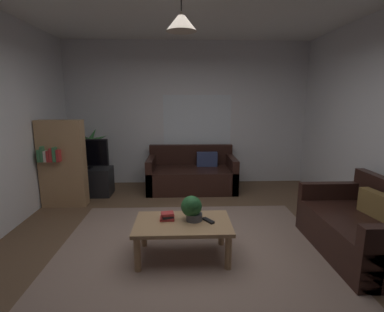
{
  "coord_description": "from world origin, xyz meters",
  "views": [
    {
      "loc": [
        -0.13,
        -3.07,
        1.73
      ],
      "look_at": [
        0.0,
        0.3,
        1.05
      ],
      "focal_mm": 26.78,
      "sensor_mm": 36.0,
      "label": 1
    }
  ],
  "objects_px": {
    "potted_plant_on_table": "(192,207)",
    "bookshelf_corner": "(62,164)",
    "book_on_table_0": "(167,218)",
    "tv": "(84,154)",
    "book_on_table_1": "(168,216)",
    "pendant_lamp": "(181,21)",
    "book_on_table_2": "(167,214)",
    "coffee_table": "(183,228)",
    "remote_on_table_0": "(208,221)",
    "potted_palm_corner": "(90,163)",
    "couch_under_window": "(192,176)",
    "tv_stand": "(87,182)",
    "couch_right_side": "(363,231)"
  },
  "relations": [
    {
      "from": "potted_palm_corner",
      "to": "pendant_lamp",
      "type": "relative_size",
      "value": 2.55
    },
    {
      "from": "book_on_table_0",
      "to": "potted_palm_corner",
      "type": "bearing_deg",
      "value": 122.79
    },
    {
      "from": "coffee_table",
      "to": "remote_on_table_0",
      "type": "relative_size",
      "value": 6.52
    },
    {
      "from": "book_on_table_0",
      "to": "remote_on_table_0",
      "type": "height_order",
      "value": "book_on_table_0"
    },
    {
      "from": "book_on_table_0",
      "to": "tv",
      "type": "height_order",
      "value": "tv"
    },
    {
      "from": "coffee_table",
      "to": "tv",
      "type": "xyz_separation_m",
      "value": [
        -1.73,
        2.13,
        0.42
      ]
    },
    {
      "from": "tv_stand",
      "to": "bookshelf_corner",
      "type": "height_order",
      "value": "bookshelf_corner"
    },
    {
      "from": "potted_plant_on_table",
      "to": "bookshelf_corner",
      "type": "distance_m",
      "value": 2.57
    },
    {
      "from": "book_on_table_2",
      "to": "tv_stand",
      "type": "height_order",
      "value": "tv_stand"
    },
    {
      "from": "tv",
      "to": "potted_palm_corner",
      "type": "relative_size",
      "value": 0.71
    },
    {
      "from": "couch_under_window",
      "to": "book_on_table_1",
      "type": "distance_m",
      "value": 2.38
    },
    {
      "from": "book_on_table_0",
      "to": "remote_on_table_0",
      "type": "distance_m",
      "value": 0.45
    },
    {
      "from": "book_on_table_1",
      "to": "book_on_table_2",
      "type": "height_order",
      "value": "book_on_table_2"
    },
    {
      "from": "coffee_table",
      "to": "book_on_table_2",
      "type": "height_order",
      "value": "book_on_table_2"
    },
    {
      "from": "book_on_table_0",
      "to": "book_on_table_1",
      "type": "relative_size",
      "value": 1.34
    },
    {
      "from": "tv",
      "to": "bookshelf_corner",
      "type": "relative_size",
      "value": 0.61
    },
    {
      "from": "couch_under_window",
      "to": "book_on_table_2",
      "type": "height_order",
      "value": "couch_under_window"
    },
    {
      "from": "couch_under_window",
      "to": "couch_right_side",
      "type": "relative_size",
      "value": 1.17
    },
    {
      "from": "coffee_table",
      "to": "book_on_table_0",
      "type": "height_order",
      "value": "book_on_table_0"
    },
    {
      "from": "coffee_table",
      "to": "pendant_lamp",
      "type": "relative_size",
      "value": 2.21
    },
    {
      "from": "book_on_table_1",
      "to": "tv",
      "type": "height_order",
      "value": "tv"
    },
    {
      "from": "book_on_table_2",
      "to": "potted_plant_on_table",
      "type": "relative_size",
      "value": 0.49
    },
    {
      "from": "book_on_table_2",
      "to": "book_on_table_1",
      "type": "bearing_deg",
      "value": -63.82
    },
    {
      "from": "couch_under_window",
      "to": "bookshelf_corner",
      "type": "height_order",
      "value": "bookshelf_corner"
    },
    {
      "from": "book_on_table_0",
      "to": "book_on_table_2",
      "type": "distance_m",
      "value": 0.06
    },
    {
      "from": "tv",
      "to": "couch_right_side",
      "type": "bearing_deg",
      "value": -29.56
    },
    {
      "from": "couch_under_window",
      "to": "potted_plant_on_table",
      "type": "relative_size",
      "value": 5.9
    },
    {
      "from": "couch_right_side",
      "to": "pendant_lamp",
      "type": "distance_m",
      "value": 2.97
    },
    {
      "from": "remote_on_table_0",
      "to": "potted_palm_corner",
      "type": "xyz_separation_m",
      "value": [
        -2.07,
        2.58,
        0.07
      ]
    },
    {
      "from": "couch_right_side",
      "to": "book_on_table_0",
      "type": "bearing_deg",
      "value": -91.86
    },
    {
      "from": "pendant_lamp",
      "to": "tv",
      "type": "bearing_deg",
      "value": 129.16
    },
    {
      "from": "book_on_table_2",
      "to": "pendant_lamp",
      "type": "relative_size",
      "value": 0.29
    },
    {
      "from": "book_on_table_1",
      "to": "potted_plant_on_table",
      "type": "bearing_deg",
      "value": -3.67
    },
    {
      "from": "book_on_table_2",
      "to": "remote_on_table_0",
      "type": "xyz_separation_m",
      "value": [
        0.45,
        -0.06,
        -0.06
      ]
    },
    {
      "from": "potted_plant_on_table",
      "to": "bookshelf_corner",
      "type": "xyz_separation_m",
      "value": [
        -2.02,
        1.59,
        0.14
      ]
    },
    {
      "from": "remote_on_table_0",
      "to": "book_on_table_2",
      "type": "bearing_deg",
      "value": 137.83
    },
    {
      "from": "tv_stand",
      "to": "tv",
      "type": "relative_size",
      "value": 1.06
    },
    {
      "from": "potted_plant_on_table",
      "to": "book_on_table_0",
      "type": "bearing_deg",
      "value": 173.95
    },
    {
      "from": "book_on_table_2",
      "to": "tv",
      "type": "height_order",
      "value": "tv"
    },
    {
      "from": "potted_plant_on_table",
      "to": "tv",
      "type": "distance_m",
      "value": 2.79
    },
    {
      "from": "book_on_table_2",
      "to": "potted_palm_corner",
      "type": "relative_size",
      "value": 0.11
    },
    {
      "from": "couch_right_side",
      "to": "bookshelf_corner",
      "type": "height_order",
      "value": "bookshelf_corner"
    },
    {
      "from": "couch_under_window",
      "to": "potted_plant_on_table",
      "type": "xyz_separation_m",
      "value": [
        -0.09,
        -2.37,
        0.29
      ]
    },
    {
      "from": "coffee_table",
      "to": "book_on_table_1",
      "type": "xyz_separation_m",
      "value": [
        -0.17,
        0.06,
        0.11
      ]
    },
    {
      "from": "couch_right_side",
      "to": "potted_palm_corner",
      "type": "bearing_deg",
      "value": -124.15
    },
    {
      "from": "remote_on_table_0",
      "to": "pendant_lamp",
      "type": "height_order",
      "value": "pendant_lamp"
    },
    {
      "from": "coffee_table",
      "to": "couch_under_window",
      "type": "bearing_deg",
      "value": 85.54
    },
    {
      "from": "coffee_table",
      "to": "remote_on_table_0",
      "type": "distance_m",
      "value": 0.29
    },
    {
      "from": "book_on_table_0",
      "to": "book_on_table_1",
      "type": "distance_m",
      "value": 0.03
    },
    {
      "from": "book_on_table_2",
      "to": "tv",
      "type": "xyz_separation_m",
      "value": [
        -1.57,
        2.07,
        0.29
      ]
    }
  ]
}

